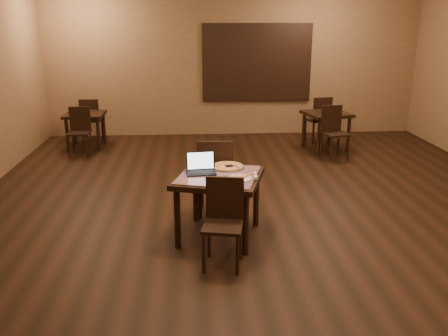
{
  "coord_description": "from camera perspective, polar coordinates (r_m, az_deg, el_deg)",
  "views": [
    {
      "loc": [
        -0.9,
        -5.3,
        2.43
      ],
      "look_at": [
        -0.56,
        -0.28,
        0.85
      ],
      "focal_mm": 38.0,
      "sensor_mm": 36.0,
      "label": 1
    }
  ],
  "objects": [
    {
      "name": "spatula",
      "position": [
        5.55,
        0.66,
        0.23
      ],
      "size": [
        0.16,
        0.26,
        0.01
      ],
      "primitive_type": "cube",
      "rotation": [
        0.0,
        0.0,
        0.27
      ],
      "color": "silver",
      "rests_on": "pizza_whole"
    },
    {
      "name": "other_table_a",
      "position": [
        9.38,
        12.22,
        5.81
      ],
      "size": [
        0.94,
        0.94,
        0.73
      ],
      "rotation": [
        0.0,
        0.0,
        0.24
      ],
      "color": "black",
      "rests_on": "ground"
    },
    {
      "name": "other_table_b_chair_near",
      "position": [
        9.23,
        -16.98,
        4.59
      ],
      "size": [
        0.39,
        0.39,
        0.89
      ],
      "rotation": [
        0.0,
        0.0,
        -0.01
      ],
      "color": "black",
      "rests_on": "ground"
    },
    {
      "name": "chair_main_near",
      "position": [
        4.85,
        -0.04,
        -5.88
      ],
      "size": [
        0.46,
        0.46,
        0.91
      ],
      "rotation": [
        0.0,
        0.0,
        -0.19
      ],
      "color": "black",
      "rests_on": "ground"
    },
    {
      "name": "pizza_whole",
      "position": [
        5.57,
        0.44,
        0.21
      ],
      "size": [
        0.37,
        0.37,
        0.03
      ],
      "color": "beige",
      "rests_on": "pizza_pan"
    },
    {
      "name": "napkin_roll",
      "position": [
        5.24,
        3.81,
        -0.94
      ],
      "size": [
        0.05,
        0.19,
        0.04
      ],
      "rotation": [
        0.0,
        0.0,
        -0.08
      ],
      "color": "white",
      "rests_on": "tiled_table"
    },
    {
      "name": "tiled_table",
      "position": [
        5.37,
        -0.65,
        -1.81
      ],
      "size": [
        1.14,
        1.14,
        0.76
      ],
      "rotation": [
        0.0,
        0.0,
        -0.28
      ],
      "color": "black",
      "rests_on": "ground"
    },
    {
      "name": "pizza_slice",
      "position": [
        5.18,
        1.89,
        -1.09
      ],
      "size": [
        0.28,
        0.28,
        0.02
      ],
      "primitive_type": null,
      "rotation": [
        0.0,
        0.0,
        0.59
      ],
      "color": "beige",
      "rests_on": "plate"
    },
    {
      "name": "pizza_pan",
      "position": [
        5.58,
        0.44,
        0.06
      ],
      "size": [
        0.4,
        0.4,
        0.01
      ],
      "primitive_type": "cylinder",
      "color": "silver",
      "rests_on": "tiled_table"
    },
    {
      "name": "other_table_b",
      "position": [
        9.71,
        -16.36,
        5.67
      ],
      "size": [
        0.74,
        0.74,
        0.69
      ],
      "rotation": [
        0.0,
        0.0,
        -0.01
      ],
      "color": "black",
      "rests_on": "ground"
    },
    {
      "name": "ground",
      "position": [
        5.9,
        5.29,
        -6.99
      ],
      "size": [
        10.0,
        10.0,
        0.0
      ],
      "primitive_type": "plane",
      "color": "black",
      "rests_on": "ground"
    },
    {
      "name": "wall_back",
      "position": [
        10.38,
        1.15,
        12.25
      ],
      "size": [
        8.0,
        0.02,
        3.0
      ],
      "primitive_type": "cube",
      "color": "olive",
      "rests_on": "ground"
    },
    {
      "name": "other_table_b_chair_far",
      "position": [
        10.23,
        -15.74,
        5.88
      ],
      "size": [
        0.39,
        0.39,
        0.89
      ],
      "rotation": [
        0.0,
        0.0,
        3.13
      ],
      "color": "black",
      "rests_on": "ground"
    },
    {
      "name": "chair_main_far",
      "position": [
        5.98,
        -1.04,
        -0.64
      ],
      "size": [
        0.48,
        0.48,
        1.02
      ],
      "rotation": [
        0.0,
        0.0,
        3.07
      ],
      "color": "black",
      "rests_on": "ground"
    },
    {
      "name": "laptop",
      "position": [
        5.41,
        -2.83,
        0.11
      ],
      "size": [
        0.35,
        0.29,
        0.22
      ],
      "rotation": [
        0.0,
        0.0,
        0.11
      ],
      "color": "black",
      "rests_on": "tiled_table"
    },
    {
      "name": "other_table_a_chair_far",
      "position": [
        9.92,
        11.44,
        6.04
      ],
      "size": [
        0.5,
        0.5,
        0.95
      ],
      "rotation": [
        0.0,
        0.0,
        3.38
      ],
      "color": "black",
      "rests_on": "ground"
    },
    {
      "name": "mural",
      "position": [
        10.39,
        3.98,
        12.5
      ],
      "size": [
        2.34,
        0.05,
        1.64
      ],
      "color": "#255088",
      "rests_on": "wall_back"
    },
    {
      "name": "other_table_a_chair_near",
      "position": [
        8.87,
        13.03,
        4.61
      ],
      "size": [
        0.5,
        0.5,
        0.95
      ],
      "rotation": [
        0.0,
        0.0,
        0.24
      ],
      "color": "black",
      "rests_on": "ground"
    },
    {
      "name": "plate",
      "position": [
        5.18,
        1.89,
        -1.25
      ],
      "size": [
        0.27,
        0.27,
        0.01
      ],
      "primitive_type": "cylinder",
      "color": "white",
      "rests_on": "tiled_table"
    }
  ]
}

